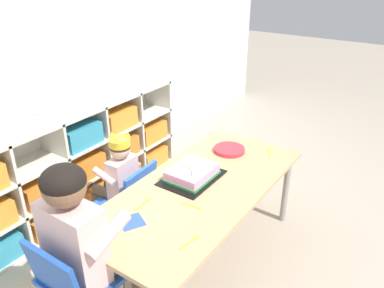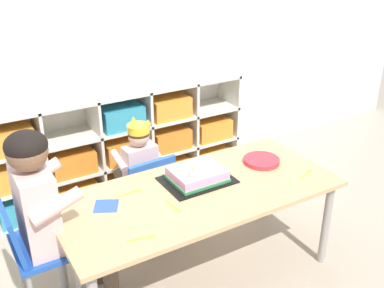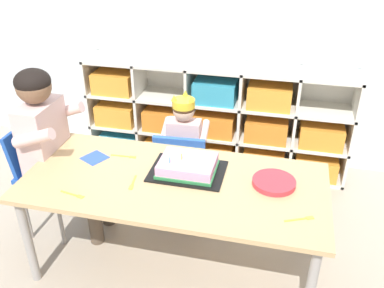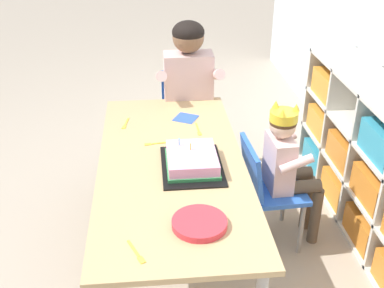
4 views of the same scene
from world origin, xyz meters
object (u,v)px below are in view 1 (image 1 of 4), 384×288
Objects in this scene: birthday_cake_on_tray at (192,174)px; fork_by_napkin at (144,204)px; fork_scattered_mid_table at (191,241)px; child_with_crown at (118,174)px; fork_near_child_seat at (192,206)px; activity_table at (200,194)px; adult_helper_seated at (84,235)px; classroom_chair_blue at (131,197)px; fork_at_table_front_edge at (269,153)px; classroom_chair_adult_side at (72,284)px; paper_plate_stack at (229,150)px.

birthday_cake_on_tray is 2.69× the size of fork_by_napkin.
fork_by_napkin is (0.11, 0.39, 0.00)m from fork_scattered_mid_table.
child_with_crown is 6.53× the size of fork_near_child_seat.
birthday_cake_on_tray is (0.05, 0.09, 0.09)m from activity_table.
adult_helper_seated reaches higher than fork_by_napkin.
fork_near_child_seat is at bearing -145.18° from birthday_cake_on_tray.
classroom_chair_blue is 1.53× the size of birthday_cake_on_tray.
fork_scattered_mid_table is at bearing -140.76° from adult_helper_seated.
activity_table is at bearing 96.46° from classroom_chair_blue.
child_with_crown is 0.69m from fork_near_child_seat.
birthday_cake_on_tray is at bearing -47.86° from fork_at_table_front_edge.
child_with_crown is 0.89m from classroom_chair_adult_side.
fork_by_napkin is (-0.24, -0.44, 0.07)m from child_with_crown.
fork_by_napkin is (0.43, 0.01, -0.07)m from adult_helper_seated.
fork_by_napkin is at bearing -88.98° from classroom_chair_adult_side.
child_with_crown reaches higher than paper_plate_stack.
child_with_crown is at bearing -56.04° from adult_helper_seated.
paper_plate_stack is at bearing 171.51° from fork_by_napkin.
adult_helper_seated is (-0.67, -0.34, 0.29)m from classroom_chair_blue.
fork_near_child_seat is at bearing -136.87° from fork_scattered_mid_table.
paper_plate_stack reaches higher than fork_by_napkin.
paper_plate_stack reaches higher than fork_near_child_seat.
child_with_crown is (-0.09, 0.60, -0.02)m from activity_table.
paper_plate_stack is at bearing -84.46° from fork_near_child_seat.
child_with_crown reaches higher than fork_at_table_front_edge.
classroom_chair_blue is 0.57× the size of adult_helper_seated.
fork_at_table_front_edge is 0.83m from fork_near_child_seat.
activity_table is at bearing -101.58° from adult_helper_seated.
classroom_chair_blue is 0.85m from classroom_chair_adult_side.
classroom_chair_blue is at bearing 89.68° from child_with_crown.
fork_scattered_mid_table is at bearing 64.06° from child_with_crown.
child_with_crown reaches higher than activity_table.
fork_scattered_mid_table is at bearing -20.53° from fork_at_table_front_edge.
child_with_crown is 6.07× the size of fork_scattered_mid_table.
adult_helper_seated is 0.43m from fork_by_napkin.
fork_near_child_seat is 0.29m from fork_scattered_mid_table.
classroom_chair_adult_side is 0.72m from fork_near_child_seat.
fork_scattered_mid_table is (-0.35, -0.73, 0.22)m from classroom_chair_blue.
child_with_crown is at bearing 138.63° from paper_plate_stack.
paper_plate_stack is 0.71m from fork_near_child_seat.
adult_helper_seated reaches higher than paper_plate_stack.
fork_near_child_seat and fork_scattered_mid_table have the same top height.
child_with_crown is at bearing 105.60° from birthday_cake_on_tray.
adult_helper_seated reaches higher than child_with_crown.
birthday_cake_on_tray is at bearing 105.27° from classroom_chair_blue.
classroom_chair_blue is at bearing 108.62° from birthday_cake_on_tray.
fork_at_table_front_edge is (1.50, -0.32, 0.14)m from classroom_chair_adult_side.
adult_helper_seated is 1.25m from paper_plate_stack.
classroom_chair_adult_side is 1.78× the size of birthday_cake_on_tray.
fork_by_napkin is at bearing 50.80° from classroom_chair_blue.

